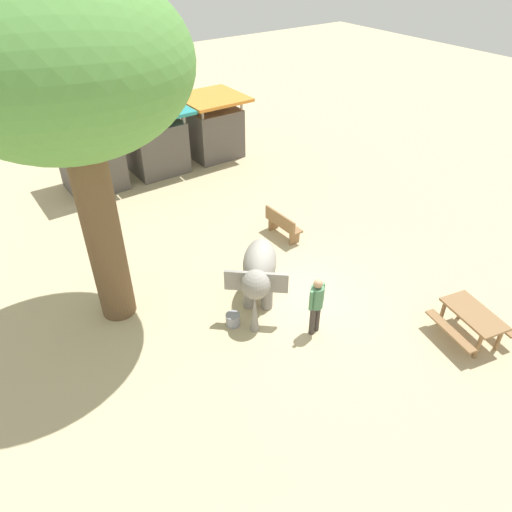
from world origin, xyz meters
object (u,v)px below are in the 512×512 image
object	(u,v)px
shade_tree_main	(67,74)
feed_bucket	(233,320)
picnic_table_near	(472,319)
market_stall_white	(91,159)
elephant	(259,270)
market_stall_orange	(213,130)
person_handler	(316,302)
wooden_bench	(282,224)
market_stall_teal	(156,144)

from	to	relation	value
shade_tree_main	feed_bucket	xyz separation A→B (m)	(2.13, -2.15, -5.78)
picnic_table_near	market_stall_white	distance (m)	13.68
picnic_table_near	feed_bucket	distance (m)	5.75
elephant	market_stall_orange	bearing A→B (deg)	-163.30
person_handler	wooden_bench	xyz separation A→B (m)	(1.98, 3.84, -0.48)
elephant	market_stall_teal	bearing A→B (deg)	-147.96
market_stall_orange	person_handler	bearing A→B (deg)	-108.40
shade_tree_main	feed_bucket	world-z (taller)	shade_tree_main
wooden_bench	feed_bucket	bearing A→B (deg)	-56.10
wooden_bench	feed_bucket	world-z (taller)	wooden_bench
person_handler	market_stall_teal	distance (m)	10.62
market_stall_white	market_stall_orange	xyz separation A→B (m)	(5.20, 0.00, 0.00)
wooden_bench	picnic_table_near	size ratio (longest dim) A/B	0.79
shade_tree_main	market_stall_orange	distance (m)	11.15
shade_tree_main	wooden_bench	bearing A→B (deg)	3.45
feed_bucket	shade_tree_main	bearing A→B (deg)	134.78
person_handler	shade_tree_main	world-z (taller)	shade_tree_main
elephant	feed_bucket	world-z (taller)	elephant
person_handler	feed_bucket	distance (m)	2.17
picnic_table_near	feed_bucket	size ratio (longest dim) A/B	4.94
feed_bucket	market_stall_orange	bearing A→B (deg)	61.46
picnic_table_near	person_handler	bearing A→B (deg)	-115.74
market_stall_teal	market_stall_orange	world-z (taller)	same
shade_tree_main	person_handler	bearing A→B (deg)	-43.98
elephant	market_stall_white	bearing A→B (deg)	-131.28
person_handler	feed_bucket	world-z (taller)	person_handler
picnic_table_near	market_stall_teal	distance (m)	13.03
elephant	market_stall_white	xyz separation A→B (m)	(-1.23, 8.87, 0.12)
wooden_bench	market_stall_teal	size ratio (longest dim) A/B	0.56
market_stall_teal	feed_bucket	distance (m)	9.59
person_handler	market_stall_white	bearing A→B (deg)	0.31
shade_tree_main	market_stall_orange	bearing A→B (deg)	44.72
shade_tree_main	market_stall_white	xyz separation A→B (m)	(1.95, 7.08, -4.80)
shade_tree_main	market_stall_white	world-z (taller)	shade_tree_main
person_handler	shade_tree_main	xyz separation A→B (m)	(-3.63, 3.50, 5.00)
wooden_bench	market_stall_teal	distance (m)	6.86
market_stall_orange	elephant	bearing A→B (deg)	-114.11
wooden_bench	market_stall_orange	world-z (taller)	market_stall_orange
wooden_bench	market_stall_teal	world-z (taller)	market_stall_teal
person_handler	wooden_bench	bearing A→B (deg)	-35.95
feed_bucket	wooden_bench	bearing A→B (deg)	35.58
market_stall_white	feed_bucket	world-z (taller)	market_stall_white
person_handler	market_stall_white	distance (m)	10.71
wooden_bench	picnic_table_near	distance (m)	6.20
person_handler	picnic_table_near	size ratio (longest dim) A/B	0.91
elephant	person_handler	xyz separation A→B (m)	(0.45, -1.71, -0.07)
person_handler	picnic_table_near	bearing A→B (deg)	-136.59
wooden_bench	market_stall_orange	bearing A→B (deg)	165.42
elephant	wooden_bench	bearing A→B (deg)	172.05
market_stall_white	shade_tree_main	bearing A→B (deg)	-105.39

